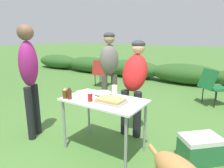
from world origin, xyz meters
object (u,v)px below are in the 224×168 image
Objects in this scene: bbq_sauce_bottle at (69,93)px; standing_person_in_navy_coat at (134,78)px; folding_table at (104,105)px; beer_bottle at (65,93)px; camp_chair_green_behind_table at (102,72)px; food_tray at (111,100)px; mixing_bowl at (103,93)px; standing_person_in_olive_jacket at (29,71)px; plate_stack at (84,94)px; camp_chair_near_hedge at (213,85)px; cooler_box at (200,149)px; standing_person_in_gray_fleece at (109,64)px; ketchup_bottle at (90,96)px; paper_cup_stack at (114,91)px.

bbq_sauce_bottle is 1.05m from standing_person_in_navy_coat.
standing_person_in_navy_coat reaches higher than folding_table.
beer_bottle reaches higher than camp_chair_green_behind_table.
mixing_bowl reaches higher than food_tray.
folding_table is 0.64× the size of standing_person_in_olive_jacket.
standing_person_in_navy_coat reaches higher than beer_bottle.
mixing_bowl reaches higher than plate_stack.
mixing_bowl is at bearing 128.20° from folding_table.
camp_chair_near_hedge is (0.88, 2.94, -0.30)m from food_tray.
standing_person_in_navy_coat is 3.22m from camp_chair_green_behind_table.
camp_chair_near_hedge reaches higher than cooler_box.
folding_table is 0.23m from mixing_bowl.
standing_person_in_gray_fleece is 1.96× the size of camp_chair_green_behind_table.
bbq_sauce_bottle reaches higher than food_tray.
plate_stack is (-0.49, 0.06, -0.00)m from food_tray.
folding_table is 7.43× the size of beer_bottle.
standing_person_in_navy_coat is (0.58, 0.92, 0.11)m from beer_bottle.
standing_person_in_olive_jacket reaches higher than cooler_box.
standing_person_in_olive_jacket reaches higher than bbq_sauce_bottle.
camp_chair_near_hedge is at bearing 73.38° from food_tray.
ketchup_bottle is 0.16× the size of camp_chair_green_behind_table.
mixing_bowl is (-0.27, 0.21, 0.01)m from food_tray.
standing_person_in_navy_coat is at bearing 57.50° from beer_bottle.
folding_table is 6.68× the size of bbq_sauce_bottle.
food_tray is 2.30× the size of bbq_sauce_bottle.
paper_cup_stack is at bearing 39.20° from beer_bottle.
standing_person_in_gray_fleece is at bearing 101.07° from beer_bottle.
standing_person_in_gray_fleece is (-0.30, 1.55, 0.19)m from beer_bottle.
bbq_sauce_bottle is 0.10× the size of standing_person_in_olive_jacket.
camp_chair_near_hedge is (0.97, 2.70, -0.35)m from paper_cup_stack.
folding_table is 4.31× the size of plate_stack.
mixing_bowl is 0.29× the size of camp_chair_near_hedge.
paper_cup_stack is 3.54m from camp_chair_green_behind_table.
standing_person_in_gray_fleece reaches higher than plate_stack.
standing_person_in_gray_fleece is at bearing 119.49° from mixing_bowl.
standing_person_in_olive_jacket is at bearing -145.63° from standing_person_in_navy_coat.
plate_stack is at bearing 172.64° from food_tray.
beer_bottle is (-0.52, -0.43, -0.01)m from paper_cup_stack.
plate_stack is 1.38m from standing_person_in_gray_fleece.
paper_cup_stack is at bearing -66.86° from camp_chair_near_hedge.
mixing_bowl is 3.45m from camp_chair_green_behind_table.
camp_chair_green_behind_table is 1.46× the size of cooler_box.
plate_stack is 3.45m from camp_chair_green_behind_table.
folding_table is 1.55m from standing_person_in_gray_fleece.
folding_table is at bearing -1.73° from plate_stack.
cooler_box is at bearing -73.50° from standing_person_in_gray_fleece.
ketchup_bottle reaches higher than mixing_bowl.
bbq_sauce_bottle is 0.30m from ketchup_bottle.
ketchup_bottle is 0.93× the size of beer_bottle.
standing_person_in_olive_jacket reaches higher than food_tray.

